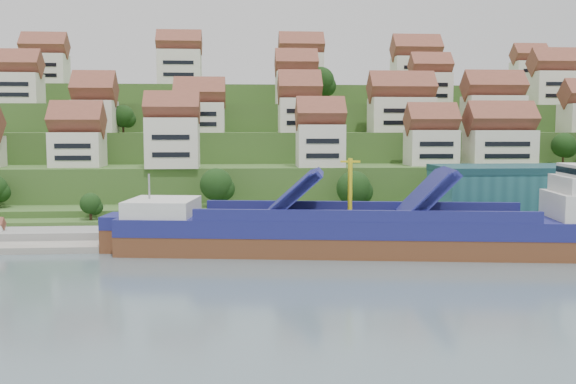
{
  "coord_description": "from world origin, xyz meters",
  "views": [
    {
      "loc": [
        -14.24,
        -96.15,
        19.04
      ],
      "look_at": [
        -5.65,
        14.0,
        8.0
      ],
      "focal_mm": 40.0,
      "sensor_mm": 36.0,
      "label": 1
    }
  ],
  "objects": [
    {
      "name": "ground",
      "position": [
        0.0,
        0.0,
        0.0
      ],
      "size": [
        300.0,
        300.0,
        0.0
      ],
      "primitive_type": "plane",
      "color": "slate",
      "rests_on": "ground"
    },
    {
      "name": "quay",
      "position": [
        20.0,
        15.0,
        1.1
      ],
      "size": [
        180.0,
        14.0,
        2.2
      ],
      "primitive_type": "cube",
      "color": "gray",
      "rests_on": "ground"
    },
    {
      "name": "hillside",
      "position": [
        0.0,
        103.55,
        10.66
      ],
      "size": [
        260.0,
        128.0,
        31.0
      ],
      "color": "#2D4C1E",
      "rests_on": "ground"
    },
    {
      "name": "hillside_village",
      "position": [
        9.07,
        60.8,
        24.34
      ],
      "size": [
        154.51,
        62.82,
        29.55
      ],
      "color": "silver",
      "rests_on": "ground"
    },
    {
      "name": "hillside_trees",
      "position": [
        -3.38,
        47.32,
        17.74
      ],
      "size": [
        140.81,
        62.43,
        31.92
      ],
      "color": "#193913",
      "rests_on": "ground"
    },
    {
      "name": "flagpole",
      "position": [
        18.11,
        10.0,
        6.88
      ],
      "size": [
        1.28,
        0.16,
        8.0
      ],
      "color": "gray",
      "rests_on": "quay"
    },
    {
      "name": "cargo_ship",
      "position": [
        8.82,
        -1.21,
        3.29
      ],
      "size": [
        78.93,
        22.91,
        17.3
      ],
      "rotation": [
        0.0,
        0.0,
        -0.14
      ],
      "color": "brown",
      "rests_on": "ground"
    }
  ]
}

